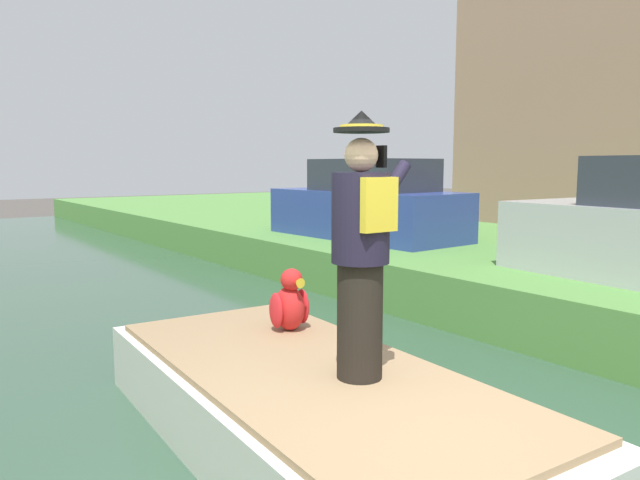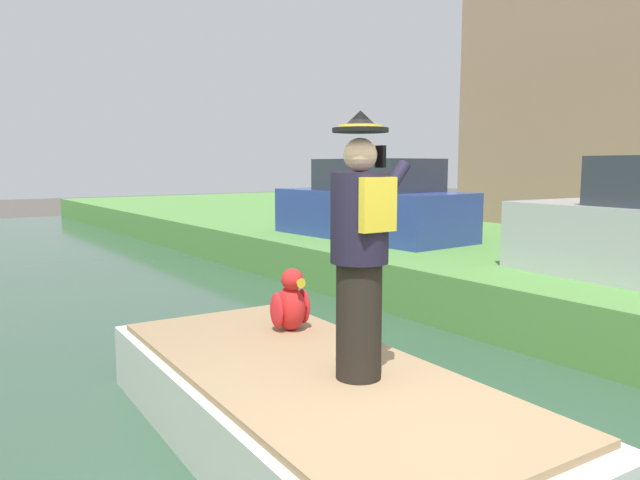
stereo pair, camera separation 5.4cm
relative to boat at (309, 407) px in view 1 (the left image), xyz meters
name	(u,v)px [view 1 (the left image)]	position (x,y,z in m)	size (l,w,h in m)	color
boat	(309,407)	(0.00, 0.00, 0.00)	(2.02, 4.29, 0.61)	silver
person_pirate	(361,247)	(0.17, -0.39, 1.23)	(0.61, 0.42, 1.85)	black
parrot_plush	(290,304)	(0.43, 0.93, 0.55)	(0.36, 0.35, 0.57)	red
parked_car_blue	(367,205)	(5.06, 5.29, 1.03)	(1.90, 4.08, 1.50)	#2D4293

